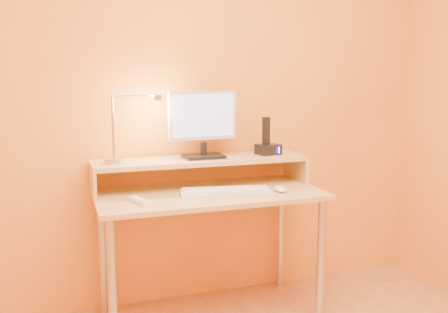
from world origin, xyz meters
name	(u,v)px	position (x,y,z in m)	size (l,w,h in m)	color
wall_back	(192,91)	(0.00, 1.50, 1.25)	(3.00, 0.04, 2.50)	#F8A231
desk_leg_fl	(112,290)	(-0.55, 0.93, 0.35)	(0.04, 0.04, 0.69)	silver
desk_leg_fr	(321,262)	(0.55, 0.93, 0.35)	(0.04, 0.04, 0.69)	silver
desk_leg_bl	(102,254)	(-0.55, 1.43, 0.35)	(0.04, 0.04, 0.69)	silver
desk_leg_br	(281,234)	(0.55, 1.43, 0.35)	(0.04, 0.04, 0.69)	silver
desk_lower	(209,194)	(0.00, 1.18, 0.71)	(1.20, 0.60, 0.03)	tan
shelf_riser_left	(93,181)	(-0.59, 1.33, 0.79)	(0.02, 0.30, 0.14)	tan
shelf_riser_right	(295,168)	(0.59, 1.33, 0.79)	(0.02, 0.30, 0.14)	tan
desk_shelf	(201,160)	(0.00, 1.33, 0.87)	(1.20, 0.30, 0.03)	tan
monitor_foot	(204,156)	(0.02, 1.33, 0.89)	(0.22, 0.16, 0.02)	black
monitor_neck	(204,149)	(0.02, 1.33, 0.93)	(0.04, 0.04, 0.07)	black
monitor_panel	(203,115)	(0.02, 1.34, 1.12)	(0.40, 0.04, 0.27)	silver
monitor_back	(202,115)	(0.02, 1.36, 1.12)	(0.36, 0.01, 0.23)	black
monitor_screen	(204,116)	(0.02, 1.32, 1.12)	(0.36, 0.00, 0.23)	#AAB0E5
lamp_base	(114,161)	(-0.48, 1.30, 0.89)	(0.10, 0.10, 0.03)	silver
lamp_post	(113,127)	(-0.48, 1.30, 1.07)	(0.01, 0.01, 0.33)	silver
lamp_arm	(135,95)	(-0.36, 1.30, 1.24)	(0.01, 0.01, 0.24)	silver
lamp_head	(158,98)	(-0.24, 1.30, 1.22)	(0.04, 0.04, 0.03)	silver
lamp_bulb	(158,101)	(-0.24, 1.30, 1.20)	(0.03, 0.03, 0.00)	#FFEAC6
phone_dock	(268,149)	(0.41, 1.33, 0.91)	(0.13, 0.10, 0.06)	black
phone_handset	(266,131)	(0.40, 1.33, 1.02)	(0.04, 0.03, 0.16)	black
phone_led	(279,150)	(0.46, 1.28, 0.91)	(0.01, 0.00, 0.04)	#373EFF
keyboard	(226,193)	(0.06, 1.08, 0.73)	(0.47, 0.15, 0.02)	silver
mouse	(280,189)	(0.36, 1.05, 0.74)	(0.05, 0.10, 0.03)	white
remote_control	(139,201)	(-0.39, 1.06, 0.73)	(0.05, 0.18, 0.02)	silver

